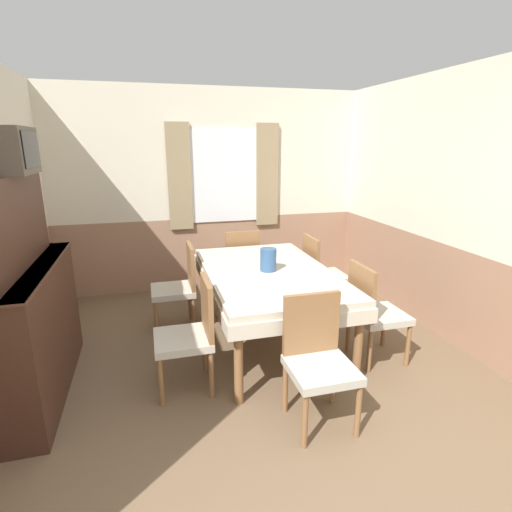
% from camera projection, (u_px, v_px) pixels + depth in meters
% --- Properties ---
extents(wall_back, '(4.40, 0.10, 2.60)m').
position_uv_depth(wall_back, '(212.00, 191.00, 5.25)').
color(wall_back, silver).
rests_on(wall_back, ground_plane).
extents(wall_right, '(0.05, 4.40, 2.60)m').
position_uv_depth(wall_right, '(450.00, 209.00, 3.89)').
color(wall_right, silver).
rests_on(wall_right, ground_plane).
extents(dining_table, '(1.18, 1.94, 0.75)m').
position_uv_depth(dining_table, '(268.00, 280.00, 3.82)').
color(dining_table, beige).
rests_on(dining_table, ground_plane).
extents(chair_head_near, '(0.44, 0.44, 0.91)m').
position_uv_depth(chair_head_near, '(318.00, 357.00, 2.77)').
color(chair_head_near, brown).
rests_on(chair_head_near, ground_plane).
extents(chair_left_far, '(0.44, 0.44, 0.91)m').
position_uv_depth(chair_left_far, '(179.00, 284.00, 4.18)').
color(chair_left_far, brown).
rests_on(chair_left_far, ground_plane).
extents(chair_right_near, '(0.44, 0.44, 0.91)m').
position_uv_depth(chair_right_near, '(373.00, 310.00, 3.54)').
color(chair_right_near, brown).
rests_on(chair_right_near, ground_plane).
extents(chair_left_near, '(0.44, 0.44, 0.91)m').
position_uv_depth(chair_left_near, '(191.00, 331.00, 3.14)').
color(chair_left_near, brown).
rests_on(chair_left_near, ground_plane).
extents(chair_right_far, '(0.44, 0.44, 0.91)m').
position_uv_depth(chair_right_far, '(320.00, 272.00, 4.59)').
color(chair_right_far, brown).
rests_on(chair_right_far, ground_plane).
extents(chair_head_window, '(0.44, 0.44, 0.91)m').
position_uv_depth(chair_head_window, '(240.00, 262.00, 4.96)').
color(chair_head_window, brown).
rests_on(chair_head_window, ground_plane).
extents(sideboard, '(0.46, 1.53, 1.70)m').
position_uv_depth(sideboard, '(24.00, 307.00, 2.99)').
color(sideboard, '#3D2319').
rests_on(sideboard, ground_plane).
extents(tv, '(0.29, 0.50, 0.33)m').
position_uv_depth(tv, '(9.00, 151.00, 2.79)').
color(tv, '#51473D').
rests_on(tv, sideboard).
extents(vase, '(0.15, 0.15, 0.21)m').
position_uv_depth(vase, '(268.00, 260.00, 3.75)').
color(vase, '#335684').
rests_on(vase, dining_table).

